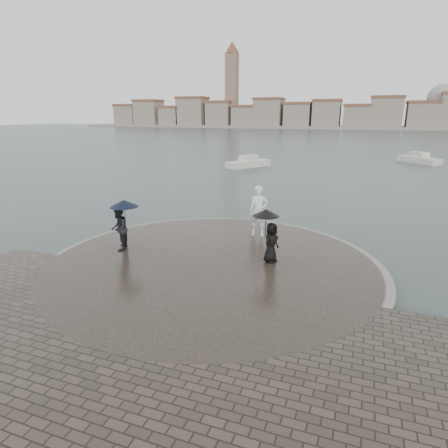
% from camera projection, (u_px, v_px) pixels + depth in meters
% --- Properties ---
extents(ground, '(400.00, 400.00, 0.00)m').
position_uv_depth(ground, '(166.00, 316.00, 10.76)').
color(ground, '#2B3835').
rests_on(ground, ground).
extents(kerb_ring, '(12.50, 12.50, 0.32)m').
position_uv_depth(kerb_ring, '(212.00, 267.00, 13.87)').
color(kerb_ring, gray).
rests_on(kerb_ring, ground).
extents(quay_tip, '(11.90, 11.90, 0.36)m').
position_uv_depth(quay_tip, '(212.00, 266.00, 13.86)').
color(quay_tip, '#2D261E').
rests_on(quay_tip, ground).
extents(statue, '(0.93, 0.72, 2.25)m').
position_uv_depth(statue, '(259.00, 211.00, 16.50)').
color(statue, white).
rests_on(statue, quay_tip).
extents(visitor_left, '(1.30, 1.20, 2.04)m').
position_uv_depth(visitor_left, '(120.00, 222.00, 14.73)').
color(visitor_left, black).
rests_on(visitor_left, quay_tip).
extents(visitor_right, '(1.09, 1.02, 1.95)m').
position_uv_depth(visitor_right, '(269.00, 232.00, 13.55)').
color(visitor_right, black).
rests_on(visitor_right, quay_tip).
extents(far_skyline, '(260.00, 20.00, 37.00)m').
position_uv_depth(far_skyline, '(341.00, 115.00, 155.83)').
color(far_skyline, gray).
rests_on(far_skyline, ground).
extents(boats, '(32.46, 16.33, 1.50)m').
position_uv_depth(boats, '(394.00, 163.00, 42.07)').
color(boats, beige).
rests_on(boats, ground).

